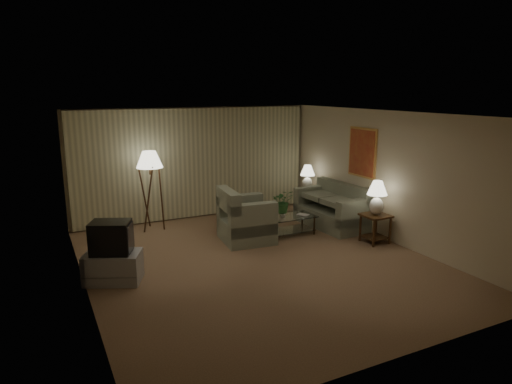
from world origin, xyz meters
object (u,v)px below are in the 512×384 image
crt_tv (111,237)px  floor_lamp (151,189)px  side_table_near (375,223)px  table_lamp_far (308,175)px  coffee_table (288,222)px  armchair (246,220)px  sofa (331,210)px  vase (283,214)px  tv_cabinet (113,267)px  ottoman (229,223)px  side_table_far (307,198)px  table_lamp_near (377,195)px

crt_tv → floor_lamp: 2.87m
side_table_near → floor_lamp: bearing=143.0°
side_table_near → crt_tv: size_ratio=0.80×
table_lamp_far → crt_tv: 5.65m
table_lamp_far → coffee_table: bearing=-134.8°
armchair → coffee_table: 1.01m
sofa → vase: (-1.34, -0.10, 0.09)m
side_table_near → table_lamp_far: table_lamp_far is taller
armchair → tv_cabinet: 3.02m
sofa → ottoman: size_ratio=3.35×
side_table_far → ottoman: side_table_far is taller
side_table_far → vase: size_ratio=4.20×
table_lamp_near → floor_lamp: (-3.91, 2.95, -0.08)m
ottoman → coffee_table: bearing=-36.0°
side_table_near → ottoman: bearing=139.9°
table_lamp_far → vase: (-1.49, -1.35, -0.49)m
side_table_near → side_table_far: size_ratio=1.00×
side_table_near → crt_tv: 5.23m
side_table_far → vase: 2.01m
table_lamp_far → tv_cabinet: table_lamp_far is taller
crt_tv → floor_lamp: bearing=87.6°
side_table_far → coffee_table: (-1.34, -1.35, -0.12)m
side_table_near → floor_lamp: 4.92m
table_lamp_near → coffee_table: (-1.34, 1.25, -0.74)m
sofa → table_lamp_near: bearing=3.2°
armchair → table_lamp_near: table_lamp_near is taller
table_lamp_far → floor_lamp: bearing=174.9°
tv_cabinet → table_lamp_far: bearing=47.5°
side_table_near → armchair: bearing=150.8°
sofa → side_table_near: (0.15, -1.35, 0.02)m
sofa → ottoman: 2.38m
coffee_table → vase: vase is taller
table_lamp_far → ottoman: 2.61m
sofa → armchair: 2.18m
armchair → side_table_near: bearing=-113.3°
ottoman → table_lamp_far: bearing=13.2°
coffee_table → vase: (-0.15, -0.00, 0.21)m
ottoman → vase: 1.25m
armchair → side_table_near: armchair is taller
crt_tv → vase: size_ratio=5.26×
tv_cabinet → side_table_far: bearing=47.5°
floor_lamp → side_table_near: bearing=-37.0°
side_table_near → tv_cabinet: size_ratio=0.57×
floor_lamp → vase: floor_lamp is taller
vase → tv_cabinet: bearing=-166.9°
sofa → side_table_far: sofa is taller
coffee_table → floor_lamp: (-2.57, 1.70, 0.66)m
table_lamp_near → tv_cabinet: bearing=175.7°
armchair → table_lamp_far: bearing=-55.0°
side_table_near → coffee_table: (-1.34, 1.25, -0.13)m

